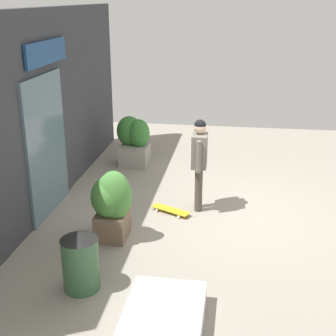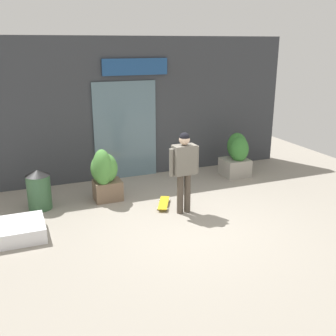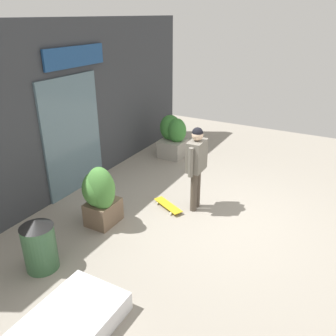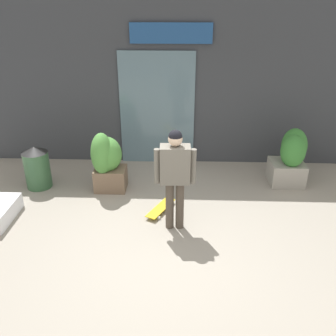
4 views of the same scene
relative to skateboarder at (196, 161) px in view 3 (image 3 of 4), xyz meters
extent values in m
plane|color=gray|center=(-0.17, -0.45, -1.02)|extent=(12.00, 12.00, 0.00)
cube|color=#383A3F|center=(-0.17, 2.74, 0.71)|extent=(8.31, 0.25, 3.45)
cube|color=slate|center=(-0.44, 2.60, 0.19)|extent=(1.58, 0.06, 2.42)
cube|color=navy|center=(-0.15, 2.58, 1.73)|extent=(1.62, 0.05, 0.39)
cylinder|color=#4C4238|center=(-0.08, 0.00, -0.60)|extent=(0.13, 0.13, 0.82)
cylinder|color=#4C4238|center=(0.08, 0.00, -0.60)|extent=(0.13, 0.13, 0.82)
cube|color=#6B665B|center=(0.00, 0.00, 0.10)|extent=(0.46, 0.27, 0.58)
cylinder|color=#6B665B|center=(-0.27, -0.01, 0.07)|extent=(0.09, 0.09, 0.55)
cylinder|color=#6B665B|center=(0.27, 0.01, 0.07)|extent=(0.09, 0.09, 0.55)
sphere|color=beige|center=(0.00, 0.00, 0.50)|extent=(0.21, 0.21, 0.21)
sphere|color=black|center=(0.00, 0.00, 0.54)|extent=(0.20, 0.20, 0.20)
cube|color=gold|center=(-0.25, 0.47, -0.95)|extent=(0.49, 0.74, 0.02)
cylinder|color=silver|center=(-0.24, 0.72, -0.99)|extent=(0.05, 0.06, 0.05)
cylinder|color=silver|center=(-0.06, 0.63, -0.99)|extent=(0.05, 0.06, 0.05)
cylinder|color=silver|center=(-0.45, 0.30, -0.99)|extent=(0.05, 0.06, 0.05)
cylinder|color=silver|center=(-0.26, 0.21, -0.99)|extent=(0.05, 0.06, 0.05)
cube|color=brown|center=(-1.26, 1.25, -0.80)|extent=(0.59, 0.47, 0.43)
ellipsoid|color=#4C8C3D|center=(-1.31, 1.27, -0.30)|extent=(0.58, 0.58, 0.67)
ellipsoid|color=#4C8C3D|center=(-1.37, 1.17, -0.24)|extent=(0.40, 0.54, 0.79)
cube|color=gray|center=(2.18, 1.65, -0.79)|extent=(0.65, 0.62, 0.45)
ellipsoid|color=#387A33|center=(2.30, 1.78, -0.27)|extent=(0.48, 0.58, 0.69)
ellipsoid|color=#387A33|center=(2.22, 1.55, -0.29)|extent=(0.47, 0.50, 0.65)
cylinder|color=#335938|center=(-2.68, 1.29, -0.66)|extent=(0.48, 0.48, 0.72)
cone|color=black|center=(-2.68, 1.29, -0.24)|extent=(0.49, 0.49, 0.12)
cube|color=white|center=(-3.31, 0.10, -0.88)|extent=(1.22, 0.90, 0.27)
camera|label=1|loc=(-7.75, -0.62, 2.61)|focal=50.37mm
camera|label=2|loc=(-3.08, -6.80, 2.29)|focal=42.60mm
camera|label=3|loc=(-5.43, -2.36, 2.51)|focal=37.03mm
camera|label=4|loc=(0.08, -4.93, 2.37)|focal=38.88mm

